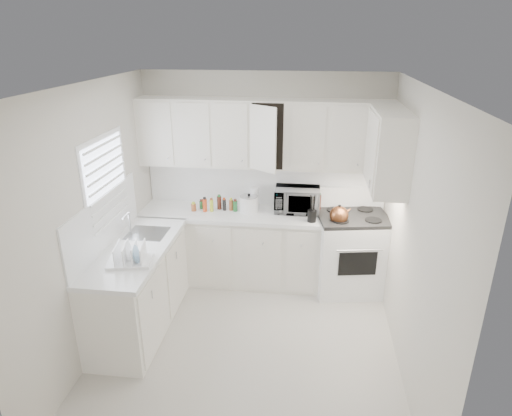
% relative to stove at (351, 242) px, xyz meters
% --- Properties ---
extents(floor, '(3.20, 3.20, 0.00)m').
position_rel_stove_xyz_m(floor, '(-1.09, -1.26, -0.63)').
color(floor, beige).
rests_on(floor, ground).
extents(ceiling, '(3.20, 3.20, 0.00)m').
position_rel_stove_xyz_m(ceiling, '(-1.09, -1.26, 1.97)').
color(ceiling, white).
rests_on(ceiling, ground).
extents(wall_back, '(3.00, 0.00, 3.00)m').
position_rel_stove_xyz_m(wall_back, '(-1.09, 0.34, 0.67)').
color(wall_back, beige).
rests_on(wall_back, ground).
extents(wall_front, '(3.00, 0.00, 3.00)m').
position_rel_stove_xyz_m(wall_front, '(-1.09, -2.86, 0.67)').
color(wall_front, beige).
rests_on(wall_front, ground).
extents(wall_left, '(0.00, 3.20, 3.20)m').
position_rel_stove_xyz_m(wall_left, '(-2.59, -1.26, 0.67)').
color(wall_left, beige).
rests_on(wall_left, ground).
extents(wall_right, '(0.00, 3.20, 3.20)m').
position_rel_stove_xyz_m(wall_right, '(0.41, -1.26, 0.67)').
color(wall_right, beige).
rests_on(wall_right, ground).
extents(window_blinds, '(0.06, 0.96, 1.06)m').
position_rel_stove_xyz_m(window_blinds, '(-2.57, -0.91, 0.92)').
color(window_blinds, white).
rests_on(window_blinds, wall_left).
extents(lower_cabinets_back, '(2.22, 0.60, 0.90)m').
position_rel_stove_xyz_m(lower_cabinets_back, '(-1.48, 0.04, -0.18)').
color(lower_cabinets_back, beige).
rests_on(lower_cabinets_back, floor).
extents(lower_cabinets_left, '(0.60, 1.60, 0.90)m').
position_rel_stove_xyz_m(lower_cabinets_left, '(-2.29, -1.06, -0.18)').
color(lower_cabinets_left, beige).
rests_on(lower_cabinets_left, floor).
extents(countertop_back, '(2.24, 0.64, 0.05)m').
position_rel_stove_xyz_m(countertop_back, '(-1.48, 0.03, 0.29)').
color(countertop_back, silver).
rests_on(countertop_back, lower_cabinets_back).
extents(countertop_left, '(0.64, 1.62, 0.05)m').
position_rel_stove_xyz_m(countertop_left, '(-2.28, -1.06, 0.29)').
color(countertop_left, silver).
rests_on(countertop_left, lower_cabinets_left).
extents(backsplash_back, '(2.98, 0.02, 0.55)m').
position_rel_stove_xyz_m(backsplash_back, '(-1.09, 0.33, 0.59)').
color(backsplash_back, silver).
rests_on(backsplash_back, wall_back).
extents(backsplash_left, '(0.02, 1.60, 0.55)m').
position_rel_stove_xyz_m(backsplash_left, '(-2.58, -1.06, 0.59)').
color(backsplash_left, silver).
rests_on(backsplash_left, wall_left).
extents(upper_cabinets_back, '(3.00, 0.33, 0.80)m').
position_rel_stove_xyz_m(upper_cabinets_back, '(-1.09, 0.18, 0.87)').
color(upper_cabinets_back, beige).
rests_on(upper_cabinets_back, wall_back).
extents(upper_cabinets_right, '(0.33, 0.90, 0.80)m').
position_rel_stove_xyz_m(upper_cabinets_right, '(0.24, -0.44, 0.87)').
color(upper_cabinets_right, beige).
rests_on(upper_cabinets_right, wall_right).
extents(sink, '(0.42, 0.38, 0.30)m').
position_rel_stove_xyz_m(sink, '(-2.28, -0.71, 0.44)').
color(sink, gray).
rests_on(sink, countertop_left).
extents(stove, '(0.93, 0.81, 1.27)m').
position_rel_stove_xyz_m(stove, '(0.00, 0.00, 0.00)').
color(stove, white).
rests_on(stove, floor).
extents(tea_kettle, '(0.34, 0.32, 0.25)m').
position_rel_stove_xyz_m(tea_kettle, '(-0.18, -0.16, 0.43)').
color(tea_kettle, brown).
rests_on(tea_kettle, stove).
extents(frying_pan, '(0.28, 0.46, 0.04)m').
position_rel_stove_xyz_m(frying_pan, '(0.18, 0.16, 0.33)').
color(frying_pan, black).
rests_on(frying_pan, stove).
extents(microwave, '(0.55, 0.30, 0.37)m').
position_rel_stove_xyz_m(microwave, '(-0.68, 0.15, 0.50)').
color(microwave, gray).
rests_on(microwave, countertop_back).
extents(rice_cooker, '(0.28, 0.28, 0.23)m').
position_rel_stove_xyz_m(rice_cooker, '(-1.26, 0.07, 0.43)').
color(rice_cooker, white).
rests_on(rice_cooker, countertop_back).
extents(paper_towel, '(0.12, 0.12, 0.27)m').
position_rel_stove_xyz_m(paper_towel, '(-1.21, 0.20, 0.45)').
color(paper_towel, white).
rests_on(paper_towel, countertop_back).
extents(utensil_crock, '(0.13, 0.13, 0.34)m').
position_rel_stove_xyz_m(utensil_crock, '(-0.49, -0.15, 0.49)').
color(utensil_crock, black).
rests_on(utensil_crock, countertop_back).
extents(dish_rack, '(0.46, 0.38, 0.22)m').
position_rel_stove_xyz_m(dish_rack, '(-2.21, -1.37, 0.43)').
color(dish_rack, white).
rests_on(dish_rack, countertop_left).
extents(spice_left_0, '(0.06, 0.06, 0.13)m').
position_rel_stove_xyz_m(spice_left_0, '(-1.94, 0.16, 0.38)').
color(spice_left_0, '#9C522A').
rests_on(spice_left_0, countertop_back).
extents(spice_left_1, '(0.06, 0.06, 0.13)m').
position_rel_stove_xyz_m(spice_left_1, '(-1.87, 0.07, 0.38)').
color(spice_left_1, '#236A2F').
rests_on(spice_left_1, countertop_back).
extents(spice_left_2, '(0.06, 0.06, 0.13)m').
position_rel_stove_xyz_m(spice_left_2, '(-1.79, 0.16, 0.38)').
color(spice_left_2, '#D6461C').
rests_on(spice_left_2, countertop_back).
extents(spice_left_3, '(0.06, 0.06, 0.13)m').
position_rel_stove_xyz_m(spice_left_3, '(-1.72, 0.07, 0.38)').
color(spice_left_3, '#BFCC30').
rests_on(spice_left_3, countertop_back).
extents(spice_left_4, '(0.06, 0.06, 0.13)m').
position_rel_stove_xyz_m(spice_left_4, '(-1.64, 0.16, 0.38)').
color(spice_left_4, '#522317').
rests_on(spice_left_4, countertop_back).
extents(spice_left_5, '(0.06, 0.06, 0.13)m').
position_rel_stove_xyz_m(spice_left_5, '(-1.57, 0.07, 0.38)').
color(spice_left_5, black).
rests_on(spice_left_5, countertop_back).
extents(spice_left_6, '(0.06, 0.06, 0.13)m').
position_rel_stove_xyz_m(spice_left_6, '(-1.49, 0.16, 0.38)').
color(spice_left_6, '#9C522A').
rests_on(spice_left_6, countertop_back).
extents(spice_left_7, '(0.06, 0.06, 0.13)m').
position_rel_stove_xyz_m(spice_left_7, '(-1.42, 0.07, 0.38)').
color(spice_left_7, '#236A2F').
rests_on(spice_left_7, countertop_back).
extents(sauce_right_0, '(0.06, 0.06, 0.19)m').
position_rel_stove_xyz_m(sauce_right_0, '(-0.51, 0.20, 0.41)').
color(sauce_right_0, '#D6461C').
rests_on(sauce_right_0, countertop_back).
extents(sauce_right_1, '(0.06, 0.06, 0.19)m').
position_rel_stove_xyz_m(sauce_right_1, '(-0.46, 0.14, 0.41)').
color(sauce_right_1, '#BFCC30').
rests_on(sauce_right_1, countertop_back).
extents(sauce_right_2, '(0.06, 0.06, 0.19)m').
position_rel_stove_xyz_m(sauce_right_2, '(-0.40, 0.20, 0.41)').
color(sauce_right_2, '#522317').
rests_on(sauce_right_2, countertop_back).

